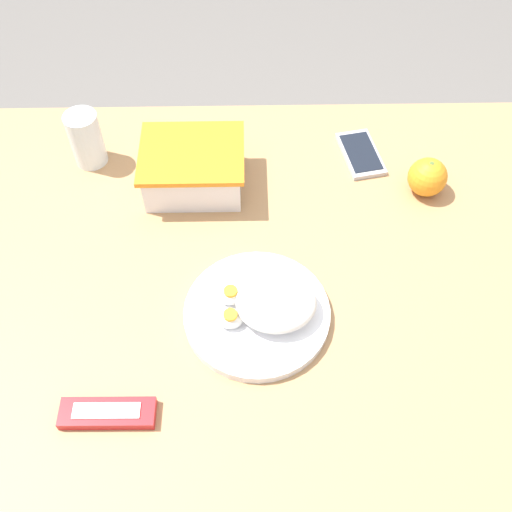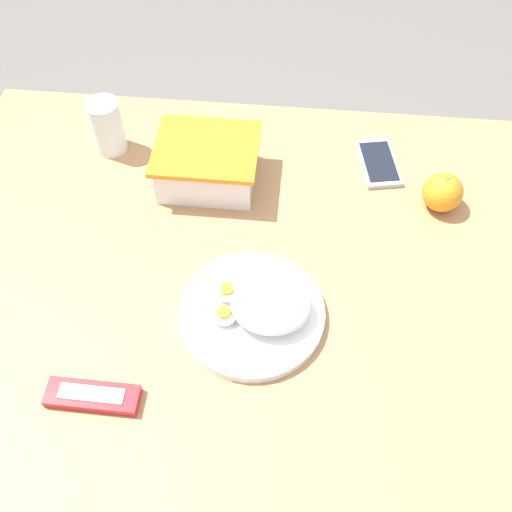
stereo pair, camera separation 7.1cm
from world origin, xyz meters
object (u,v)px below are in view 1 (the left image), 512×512
Objects in this scene: food_container at (195,170)px; orange_fruit at (429,177)px; cell_phone at (362,154)px; rice_plate at (265,309)px; drinking_glass at (88,139)px; candy_bar at (110,413)px.

food_container is 2.63× the size of orange_fruit.
cell_phone is (0.34, 0.07, -0.03)m from food_container.
orange_fruit is at bearing -3.25° from food_container.
orange_fruit is (0.45, -0.03, -0.00)m from food_container.
rice_plate is 0.44m from cell_phone.
drinking_glass reaches higher than orange_fruit.
candy_bar is 0.56m from drinking_glass.
orange_fruit reaches higher than cell_phone.
orange_fruit is 0.72m from candy_bar.
candy_bar is 0.71m from cell_phone.
orange_fruit reaches higher than rice_plate.
food_container is 0.35m from cell_phone.
food_container is 0.45m from orange_fruit.
rice_plate reaches higher than cell_phone.
rice_plate is (-0.32, -0.28, -0.01)m from orange_fruit.
cell_phone is (0.21, 0.38, -0.02)m from rice_plate.
food_container reaches higher than rice_plate.
candy_bar is at bearing -144.58° from rice_plate.
orange_fruit is 0.43m from rice_plate.
candy_bar is at bearing -79.31° from drinking_glass.
drinking_glass reaches higher than candy_bar.
drinking_glass is (-0.56, -0.00, 0.05)m from cell_phone.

